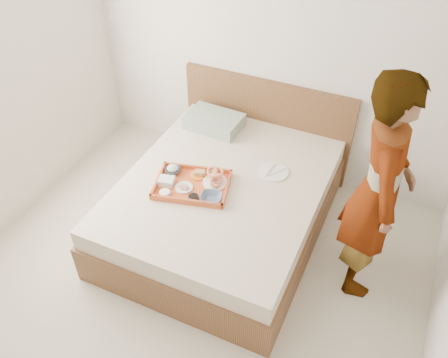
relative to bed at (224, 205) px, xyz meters
name	(u,v)px	position (x,y,z in m)	size (l,w,h in m)	color
ground	(168,316)	(0.01, -1.00, -0.27)	(3.50, 4.00, 0.01)	#BDB49F
wall_back	(273,43)	(0.01, 1.00, 1.04)	(3.50, 0.01, 2.60)	silver
bed	(224,205)	(0.00, 0.00, 0.00)	(1.65, 2.00, 0.53)	brown
headboard	(266,125)	(0.00, 0.97, 0.21)	(1.65, 0.06, 0.95)	brown
pillow	(214,121)	(-0.40, 0.67, 0.33)	(0.50, 0.34, 0.12)	gray
tray	(192,184)	(-0.20, -0.17, 0.29)	(0.58, 0.42, 0.05)	#D14A24
prawn_plate	(215,182)	(-0.04, -0.07, 0.29)	(0.20, 0.20, 0.01)	white
navy_bowl_big	(211,198)	(0.01, -0.25, 0.30)	(0.16, 0.16, 0.04)	#132147
sauce_dish	(193,198)	(-0.11, -0.31, 0.30)	(0.08, 0.08, 0.03)	black
meat_plate	(184,188)	(-0.24, -0.22, 0.29)	(0.14, 0.14, 0.01)	white
bread_plate	(199,175)	(-0.21, -0.04, 0.29)	(0.14, 0.14, 0.01)	orange
salad_bowl	(173,170)	(-0.42, -0.09, 0.30)	(0.13, 0.13, 0.04)	#132147
plastic_tub	(167,181)	(-0.39, -0.23, 0.31)	(0.12, 0.10, 0.05)	silver
cheese_round	(165,193)	(-0.34, -0.35, 0.30)	(0.08, 0.08, 0.03)	white
dinner_plate	(274,172)	(0.33, 0.27, 0.27)	(0.25, 0.25, 0.01)	white
person	(379,191)	(1.17, -0.03, 0.63)	(0.65, 0.43, 1.79)	beige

